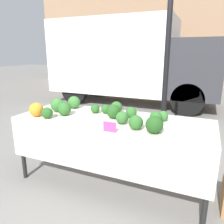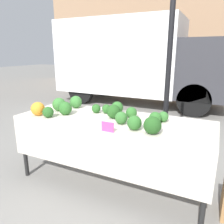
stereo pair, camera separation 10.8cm
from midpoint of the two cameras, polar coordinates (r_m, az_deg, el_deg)
ground_plane at (r=2.88m, az=1.12°, el=-17.60°), size 40.00×40.00×0.00m
building_facade at (r=11.34m, az=22.00°, el=19.77°), size 16.00×0.60×5.27m
tent_pole at (r=3.04m, az=15.41°, el=8.92°), size 0.07×0.07×2.51m
parked_truck at (r=6.83m, az=6.36°, el=13.47°), size 4.91×1.88×2.49m
market_table at (r=2.50m, az=0.58°, el=-4.25°), size 2.25×0.84×0.82m
orange_cauliflower at (r=2.77m, az=-17.75°, el=0.80°), size 0.17×0.17×0.17m
romanesco_head at (r=3.18m, az=-12.22°, el=2.57°), size 0.14×0.14×0.12m
broccoli_head_0 at (r=2.65m, az=-15.25°, el=-0.05°), size 0.13×0.13×0.13m
broccoli_head_1 at (r=2.48m, az=14.44°, el=-1.19°), size 0.12×0.12×0.12m
broccoli_head_2 at (r=2.91m, az=-12.65°, el=1.95°), size 0.17×0.17×0.17m
broccoli_head_3 at (r=2.52m, az=1.65°, el=0.10°), size 0.16×0.16×0.16m
broccoli_head_4 at (r=2.17m, az=7.28°, el=-2.83°), size 0.15×0.15×0.15m
broccoli_head_5 at (r=2.71m, az=-11.02°, el=0.95°), size 0.16×0.16×0.16m
broccoli_head_6 at (r=3.03m, az=-8.41°, el=2.62°), size 0.17×0.17×0.17m
broccoli_head_7 at (r=2.55m, az=6.29°, el=-0.18°), size 0.13×0.13×0.13m
broccoli_head_8 at (r=2.09m, az=11.97°, el=-3.43°), size 0.17×0.17×0.17m
broccoli_head_9 at (r=2.73m, az=2.48°, el=1.18°), size 0.15×0.15×0.15m
broccoli_head_10 at (r=2.73m, az=-0.31°, el=0.82°), size 0.12×0.12×0.12m
broccoli_head_11 at (r=2.76m, az=-3.05°, el=0.90°), size 0.11×0.11×0.11m
broccoli_head_12 at (r=2.33m, az=3.75°, el=-1.55°), size 0.14×0.14×0.14m
broccoli_head_13 at (r=2.39m, az=12.50°, el=-1.53°), size 0.13×0.13×0.13m
price_sign at (r=2.10m, az=0.32°, el=-3.93°), size 0.13×0.01×0.10m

